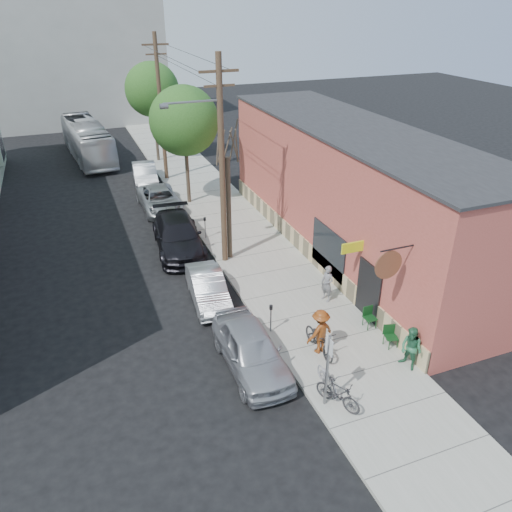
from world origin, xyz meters
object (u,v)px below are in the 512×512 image
object	(u,v)px
parking_meter_near	(271,314)
car_4	(145,174)
patron_green	(411,349)
cyclist	(320,332)
sign_post	(328,364)
car_0	(251,349)
bus	(87,140)
tree_bare	(229,209)
patio_chair_b	(370,318)
car_2	(178,236)
tree_leafy_mid	(184,121)
car_1	(208,288)
patron_grey	(327,284)
parking_meter_far	(205,224)
tree_leafy_far	(152,90)
utility_pole_near	(221,160)
parked_bike_a	(338,394)
patio_chair_a	(391,337)
car_3	(160,200)

from	to	relation	value
parking_meter_near	car_4	distance (m)	20.09
patron_green	cyclist	world-z (taller)	cyclist
parking_meter_near	sign_post	bearing A→B (deg)	-88.70
car_0	bus	distance (m)	30.07
tree_bare	patio_chair_b	distance (m)	8.92
parking_meter_near	cyclist	bearing A→B (deg)	-56.47
sign_post	patio_chair_b	xyz separation A→B (m)	(3.78, 3.19, -1.24)
car_2	car_4	size ratio (longest dim) A/B	1.28
tree_leafy_mid	car_1	bearing A→B (deg)	-100.50
cyclist	car_0	world-z (taller)	cyclist
patron_grey	car_4	bearing A→B (deg)	175.24
parking_meter_far	cyclist	bearing A→B (deg)	-83.80
tree_leafy_far	car_4	world-z (taller)	tree_leafy_far
utility_pole_near	patron_grey	distance (m)	7.55
parking_meter_far	cyclist	xyz separation A→B (m)	(1.22, -11.26, 0.08)
car_0	cyclist	bearing A→B (deg)	-4.98
utility_pole_near	parked_bike_a	world-z (taller)	utility_pole_near
tree_bare	tree_leafy_far	xyz separation A→B (m)	(0.00, 18.47, 2.92)
parking_meter_far	car_4	bearing A→B (deg)	97.77
patio_chair_a	patron_grey	distance (m)	3.92
car_2	car_4	xyz separation A→B (m)	(0.24, 11.22, -0.10)
tree_leafy_mid	tree_leafy_far	xyz separation A→B (m)	(0.00, 10.07, 0.32)
car_0	car_4	distance (m)	21.64
patio_chair_b	car_4	size ratio (longest dim) A/B	0.19
tree_leafy_mid	bus	world-z (taller)	tree_leafy_mid
tree_leafy_far	car_1	world-z (taller)	tree_leafy_far
car_0	patron_grey	bearing A→B (deg)	31.70
utility_pole_near	patio_chair_a	size ratio (longest dim) A/B	11.36
tree_leafy_far	car_0	bearing A→B (deg)	-94.26
patron_grey	patron_green	world-z (taller)	patron_green
patio_chair_b	patron_grey	bearing A→B (deg)	104.68
utility_pole_near	car_3	size ratio (longest dim) A/B	1.99
patio_chair_a	parking_meter_near	bearing A→B (deg)	162.84
car_1	car_2	xyz separation A→B (m)	(-0.04, 5.48, 0.17)
parking_meter_far	tree_leafy_mid	size ratio (longest dim) A/B	0.17
tree_leafy_far	tree_leafy_mid	bearing A→B (deg)	-90.00
parking_meter_far	tree_leafy_far	distance (m)	16.54
bus	car_4	bearing A→B (deg)	-74.16
patron_green	cyclist	size ratio (longest dim) A/B	0.94
tree_leafy_far	car_3	world-z (taller)	tree_leafy_far
tree_leafy_mid	car_4	bearing A→B (deg)	112.36
car_1	patron_grey	bearing A→B (deg)	-18.32
tree_bare	bus	world-z (taller)	tree_bare
sign_post	patron_green	bearing A→B (deg)	7.82
parking_meter_far	car_0	bearing A→B (deg)	-97.50
car_0	car_1	size ratio (longest dim) A/B	1.16
car_1	car_4	bearing A→B (deg)	94.24
sign_post	parked_bike_a	distance (m)	1.24
patio_chair_b	car_1	size ratio (longest dim) A/B	0.21
tree_leafy_far	cyclist	distance (m)	27.50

